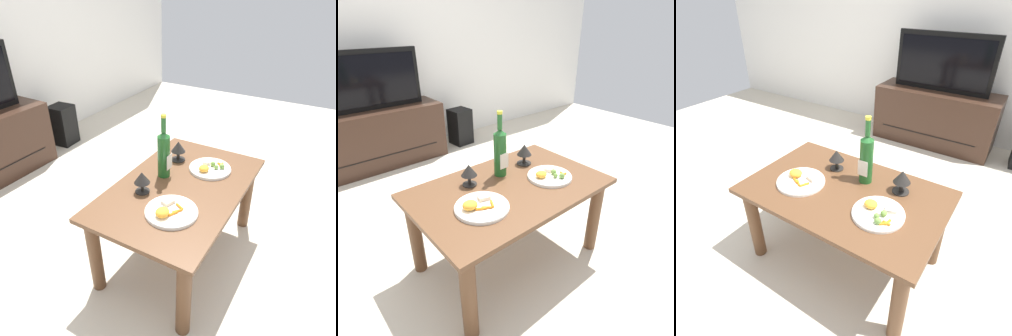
{
  "view_description": "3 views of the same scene",
  "coord_description": "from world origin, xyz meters",
  "views": [
    {
      "loc": [
        -1.29,
        -0.66,
        1.47
      ],
      "look_at": [
        -0.01,
        0.08,
        0.59
      ],
      "focal_mm": 34.18,
      "sensor_mm": 36.0,
      "label": 1
    },
    {
      "loc": [
        -0.87,
        -1.01,
        1.28
      ],
      "look_at": [
        -0.0,
        0.03,
        0.59
      ],
      "focal_mm": 31.29,
      "sensor_mm": 36.0,
      "label": 2
    },
    {
      "loc": [
        0.65,
        -0.98,
        1.37
      ],
      "look_at": [
        -0.04,
        0.05,
        0.59
      ],
      "focal_mm": 30.45,
      "sensor_mm": 36.0,
      "label": 3
    }
  ],
  "objects": [
    {
      "name": "wine_bottle",
      "position": [
        0.05,
        0.13,
        0.64
      ],
      "size": [
        0.07,
        0.07,
        0.37
      ],
      "color": "#1E5923",
      "rests_on": "dining_table"
    },
    {
      "name": "dining_table",
      "position": [
        0.0,
        0.0,
        0.39
      ],
      "size": [
        1.02,
        0.65,
        0.49
      ],
      "color": "brown",
      "rests_on": "ground_plane"
    },
    {
      "name": "dinner_plate_left",
      "position": [
        -0.24,
        -0.07,
        0.51
      ],
      "size": [
        0.26,
        0.26,
        0.05
      ],
      "color": "white",
      "rests_on": "dining_table"
    },
    {
      "name": "ground_plane",
      "position": [
        0.0,
        0.0,
        0.0
      ],
      "size": [
        6.4,
        6.4,
        0.0
      ],
      "primitive_type": "plane",
      "color": "beige"
    },
    {
      "name": "tv_stand",
      "position": [
        -0.09,
        1.77,
        0.27
      ],
      "size": [
        1.16,
        0.42,
        0.55
      ],
      "color": "#382319",
      "rests_on": "ground_plane"
    },
    {
      "name": "goblet_right",
      "position": [
        0.24,
        0.15,
        0.58
      ],
      "size": [
        0.09,
        0.09,
        0.13
      ],
      "color": "black",
      "rests_on": "dining_table"
    },
    {
      "name": "tv_screen",
      "position": [
        -0.09,
        1.77,
        0.8
      ],
      "size": [
        0.89,
        0.05,
        0.51
      ],
      "color": "black",
      "rests_on": "tv_stand"
    },
    {
      "name": "goblet_left",
      "position": [
        -0.15,
        0.15,
        0.58
      ],
      "size": [
        0.08,
        0.08,
        0.12
      ],
      "color": "black",
      "rests_on": "dining_table"
    },
    {
      "name": "dinner_plate_right",
      "position": [
        0.23,
        -0.07,
        0.51
      ],
      "size": [
        0.25,
        0.25,
        0.05
      ],
      "color": "white",
      "rests_on": "dining_table"
    }
  ]
}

